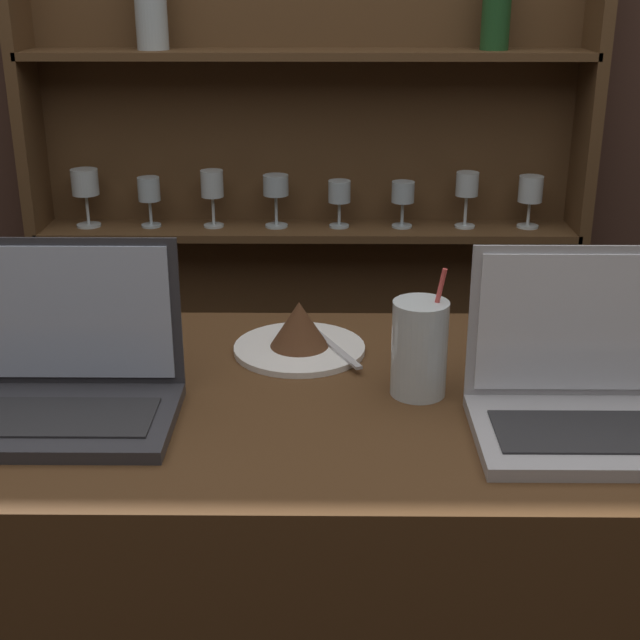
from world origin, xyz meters
name	(u,v)px	position (x,y,z in m)	size (l,w,h in m)	color
back_wall	(331,83)	(0.00, 1.53, 1.35)	(7.00, 0.06, 2.70)	#4C3328
back_shelf	(308,244)	(-0.06, 1.45, 0.93)	(1.44, 0.18, 1.79)	brown
laptop_near	(54,378)	(-0.38, 0.25, 1.10)	(0.34, 0.21, 0.24)	#333338
laptop_far	(593,391)	(0.35, 0.22, 1.10)	(0.32, 0.21, 0.24)	#ADADB2
cake_plate	(300,334)	(-0.05, 0.47, 1.07)	(0.21, 0.21, 0.09)	white
water_glass	(419,348)	(0.13, 0.32, 1.11)	(0.08, 0.08, 0.19)	silver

